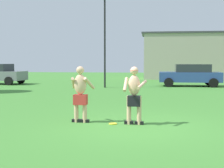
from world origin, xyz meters
The scene contains 7 objects.
ground_plane centered at (0.00, 0.00, 0.00)m, with size 80.00×80.00×0.00m, color #428433.
player_with_cap centered at (-0.08, 0.33, 0.91)m, with size 0.66×0.58×1.67m.
player_in_red centered at (-1.67, 0.45, 0.88)m, with size 0.71×0.56×1.67m.
frisbee centered at (-0.68, 0.30, 0.01)m, with size 0.25×0.25×0.03m, color yellow.
car_blue_near_post centered at (3.19, 14.44, 0.82)m, with size 4.32×2.06×1.58m.
lamp_post centered at (-2.72, 12.54, 3.73)m, with size 0.60×0.24×6.14m.
outbuilding_behind_lot centered at (5.90, 24.13, 2.30)m, with size 12.91×4.62×4.59m.
Camera 1 is at (0.40, -8.66, 1.83)m, focal length 50.71 mm.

